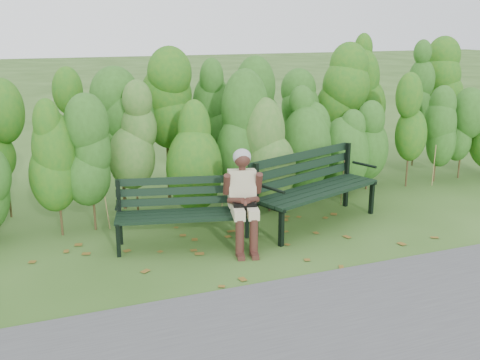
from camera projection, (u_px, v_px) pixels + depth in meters
name	position (u px, v px, depth m)	size (l,w,h in m)	color
ground	(251.00, 247.00, 6.73)	(80.00, 80.00, 0.00)	#2A4E16
footpath	(349.00, 340.00, 4.75)	(60.00, 2.50, 0.01)	#474749
hedge_band	(202.00, 120.00, 8.06)	(11.04, 1.67, 2.42)	#47381E
leaf_litter	(230.00, 260.00, 6.37)	(5.79, 2.16, 0.01)	brown
bench_left	(184.00, 207.00, 6.70)	(1.70, 0.89, 0.81)	black
bench_right	(312.00, 183.00, 7.43)	(1.99, 1.23, 0.95)	black
seated_woman	(243.00, 194.00, 6.59)	(0.49, 0.72, 1.18)	beige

